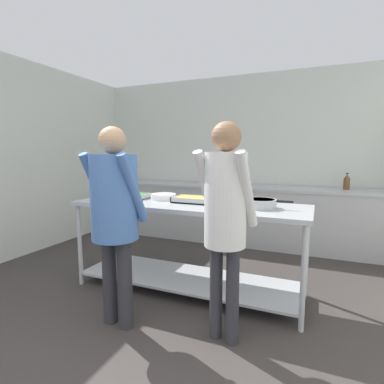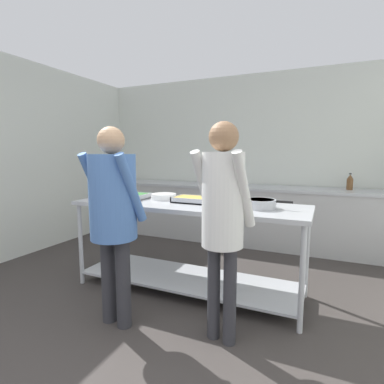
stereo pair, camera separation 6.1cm
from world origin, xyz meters
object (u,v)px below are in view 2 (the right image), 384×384
object	(u,v)px
plate_stack	(164,197)
guest_serving_right	(223,208)
serving_tray_vegetables	(194,200)
guest_serving_left	(113,206)
sauce_pan	(260,203)
serving_tray_roast	(129,196)
water_bottle	(350,182)
broccoli_bowl	(221,204)

from	to	relation	value
plate_stack	guest_serving_right	distance (m)	1.22
serving_tray_vegetables	guest_serving_left	world-z (taller)	guest_serving_left
serving_tray_vegetables	sauce_pan	world-z (taller)	sauce_pan
serving_tray_roast	serving_tray_vegetables	distance (m)	0.76
serving_tray_vegetables	guest_serving_left	distance (m)	0.94
sauce_pan	guest_serving_right	bearing A→B (deg)	-101.35
guest_serving_left	guest_serving_right	size ratio (longest dim) A/B	0.99
water_bottle	serving_tray_vegetables	bearing A→B (deg)	-128.97
guest_serving_left	serving_tray_vegetables	bearing A→B (deg)	70.45
sauce_pan	guest_serving_right	xyz separation A→B (m)	(-0.13, -0.67, 0.06)
plate_stack	broccoli_bowl	world-z (taller)	broccoli_bowl
plate_stack	water_bottle	world-z (taller)	water_bottle
plate_stack	broccoli_bowl	xyz separation A→B (m)	(0.72, -0.21, 0.00)
sauce_pan	water_bottle	distance (m)	2.12
plate_stack	sauce_pan	world-z (taller)	sauce_pan
serving_tray_roast	guest_serving_left	bearing A→B (deg)	-61.81
serving_tray_roast	guest_serving_right	bearing A→B (deg)	-27.90
broccoli_bowl	water_bottle	world-z (taller)	water_bottle
broccoli_bowl	guest_serving_right	world-z (taller)	guest_serving_right
serving_tray_roast	water_bottle	xyz separation A→B (m)	(2.27, 1.93, 0.07)
plate_stack	guest_serving_right	size ratio (longest dim) A/B	0.17
serving_tray_roast	sauce_pan	world-z (taller)	sauce_pan
broccoli_bowl	guest_serving_left	world-z (taller)	guest_serving_left
guest_serving_left	guest_serving_right	world-z (taller)	guest_serving_right
plate_stack	serving_tray_vegetables	world-z (taller)	plate_stack
serving_tray_vegetables	broccoli_bowl	world-z (taller)	broccoli_bowl
broccoli_bowl	water_bottle	size ratio (longest dim) A/B	0.84
serving_tray_vegetables	guest_serving_left	xyz separation A→B (m)	(-0.31, -0.88, 0.05)
plate_stack	sauce_pan	size ratio (longest dim) A/B	0.66
plate_stack	guest_serving_left	xyz separation A→B (m)	(0.07, -0.93, 0.05)
broccoli_bowl	guest_serving_left	xyz separation A→B (m)	(-0.65, -0.72, 0.05)
broccoli_bowl	sauce_pan	distance (m)	0.35
broccoli_bowl	sauce_pan	world-z (taller)	broccoli_bowl
serving_tray_roast	water_bottle	world-z (taller)	water_bottle
serving_tray_roast	guest_serving_left	size ratio (longest dim) A/B	0.25
serving_tray_roast	sauce_pan	distance (m)	1.44
water_bottle	broccoli_bowl	bearing A→B (deg)	-120.05
plate_stack	serving_tray_vegetables	distance (m)	0.38
sauce_pan	plate_stack	bearing A→B (deg)	173.56
water_bottle	guest_serving_right	bearing A→B (deg)	-110.33
serving_tray_roast	water_bottle	distance (m)	2.98
plate_stack	serving_tray_vegetables	xyz separation A→B (m)	(0.38, -0.05, -0.00)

